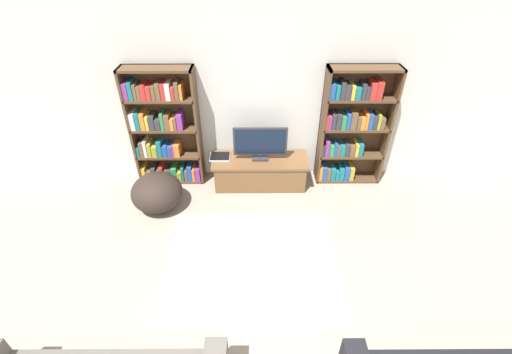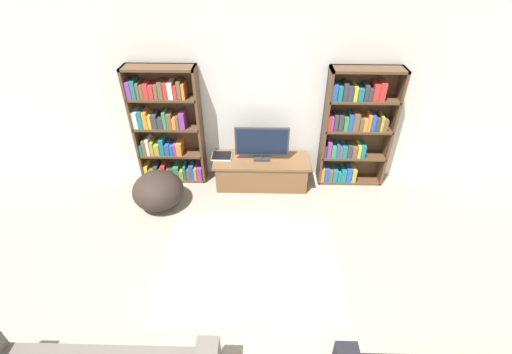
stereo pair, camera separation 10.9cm
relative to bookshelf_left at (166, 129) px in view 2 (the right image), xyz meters
name	(u,v)px [view 2 (the right image)]	position (x,y,z in m)	size (l,w,h in m)	color
wall_back	(256,98)	(1.34, 0.18, 0.43)	(8.80, 0.06, 2.60)	silver
bookshelf_left	(166,129)	(0.00, 0.00, 0.00)	(1.00, 0.30, 1.82)	#513823
bookshelf_right	(353,129)	(2.78, 0.00, 0.03)	(1.00, 0.30, 1.82)	#513823
tv_stand	(262,172)	(1.43, -0.16, -0.64)	(1.46, 0.55, 0.46)	brown
television	(262,143)	(1.43, -0.14, -0.13)	(0.80, 0.16, 0.53)	#2D2D33
laptop	(222,156)	(0.82, -0.10, -0.40)	(0.30, 0.26, 0.03)	silver
area_rug	(250,262)	(1.31, -1.76, -0.86)	(2.07, 1.69, 0.02)	#B2B7C1
beanbag_ottoman	(158,190)	(-0.04, -0.71, -0.60)	(0.72, 0.72, 0.53)	#2D231E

